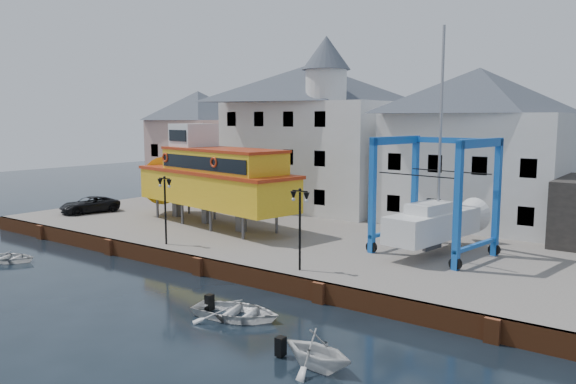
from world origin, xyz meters
The scene contains 14 objects.
ground centered at (0.00, 0.00, 0.00)m, with size 140.00×140.00×0.00m, color black.
hardstanding centered at (0.00, 11.00, 0.50)m, with size 44.00×22.00×1.00m, color #5F5A57.
quay_wall centered at (0.00, 0.10, 0.50)m, with size 44.00×0.47×1.00m.
building_pink centered at (-18.00, 18.00, 6.15)m, with size 8.00×7.00×10.30m.
building_white_main centered at (-4.87, 18.39, 7.34)m, with size 14.00×8.30×14.00m.
building_white_right centered at (9.00, 19.00, 6.60)m, with size 12.00×8.00×11.20m.
lamp_post_left centered at (-4.00, 1.20, 4.17)m, with size 1.12×0.32×4.20m.
lamp_post_right centered at (6.00, 1.20, 4.17)m, with size 1.12×0.32×4.20m.
tour_boat centered at (-6.84, 7.63, 4.43)m, with size 17.13×7.06×7.26m.
travel_lift centered at (10.23, 9.19, 3.12)m, with size 6.57×8.64×12.70m.
van centered at (-17.98, 5.41, 1.65)m, with size 2.15×4.67×1.30m, color black.
motorboat_b centered at (6.18, -3.87, 0.00)m, with size 2.86×4.00×0.83m, color silver.
motorboat_c centered at (11.76, -5.92, 0.00)m, with size 2.44×2.83×1.49m, color silver.
motorboat_d centered at (-11.55, -4.84, 0.00)m, with size 2.51×3.51×0.73m, color silver.
Camera 1 is at (21.93, -21.50, 8.63)m, focal length 35.00 mm.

